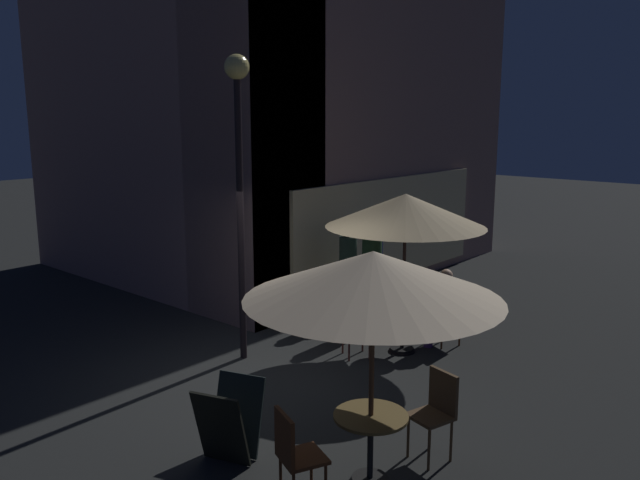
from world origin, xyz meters
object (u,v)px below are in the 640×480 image
at_px(menu_sandwich_board, 230,421).
at_px(patron_standing_3, 371,276).
at_px(patron_standing_1, 348,272).
at_px(patron_standing_2, 373,264).
at_px(cafe_table_0, 371,433).
at_px(cafe_chair_0, 294,450).
at_px(patio_umbrella_0, 373,276).
at_px(patron_seated_0, 443,302).
at_px(cafe_chair_3, 450,309).
at_px(cafe_chair_1, 437,407).
at_px(street_lamp_near_corner, 239,145).
at_px(patio_umbrella_1, 406,211).
at_px(cafe_table_1, 403,321).
at_px(cafe_chair_2, 350,319).

xyz_separation_m(menu_sandwich_board, patron_standing_3, (4.34, 1.41, 0.49)).
height_order(menu_sandwich_board, patron_standing_3, patron_standing_3).
bearing_deg(patron_standing_1, patron_standing_2, 53.31).
bearing_deg(patron_standing_1, cafe_table_0, -75.66).
bearing_deg(cafe_chair_0, patron_standing_3, 52.20).
distance_m(cafe_chair_0, patron_standing_3, 5.12).
height_order(patio_umbrella_0, patron_seated_0, patio_umbrella_0).
bearing_deg(cafe_chair_0, cafe_chair_3, 36.46).
bearing_deg(cafe_chair_1, cafe_chair_3, -137.55).
xyz_separation_m(street_lamp_near_corner, patio_umbrella_0, (-1.41, -3.40, -1.04)).
distance_m(patio_umbrella_1, patron_standing_3, 1.71).
bearing_deg(street_lamp_near_corner, patron_standing_2, -1.54).
relative_size(cafe_chair_1, cafe_chair_3, 1.00).
height_order(cafe_chair_1, patron_standing_1, patron_standing_1).
bearing_deg(cafe_chair_3, patron_standing_3, -55.87).
bearing_deg(patron_seated_0, cafe_chair_3, -180.00).
distance_m(street_lamp_near_corner, patio_umbrella_0, 3.83).
height_order(patio_umbrella_1, cafe_chair_1, patio_umbrella_1).
bearing_deg(patron_standing_1, patron_seated_0, -28.79).
height_order(patio_umbrella_0, cafe_chair_1, patio_umbrella_0).
height_order(cafe_chair_0, cafe_chair_1, cafe_chair_1).
bearing_deg(patron_seated_0, cafe_chair_1, 53.40).
relative_size(cafe_table_0, cafe_chair_3, 0.77).
bearing_deg(patron_standing_1, menu_sandwich_board, -92.46).
distance_m(cafe_table_1, patron_standing_2, 2.08).
bearing_deg(cafe_table_0, patio_umbrella_0, 90.00).
bearing_deg(patron_standing_2, patron_seated_0, 35.50).
bearing_deg(cafe_chair_1, cafe_chair_0, -4.14).
xyz_separation_m(cafe_table_0, patron_seated_0, (3.84, 1.48, 0.16)).
bearing_deg(cafe_chair_3, cafe_table_1, -0.00).
distance_m(cafe_chair_0, cafe_chair_1, 1.69).
height_order(cafe_table_1, patron_standing_2, patron_standing_2).
height_order(patio_umbrella_0, patio_umbrella_1, patio_umbrella_1).
bearing_deg(patron_standing_3, cafe_chair_1, -88.11).
relative_size(street_lamp_near_corner, cafe_table_0, 5.99).
relative_size(cafe_chair_0, cafe_chair_2, 0.94).
xyz_separation_m(patio_umbrella_0, cafe_chair_0, (-0.74, 0.32, -1.55)).
bearing_deg(patio_umbrella_1, patron_standing_1, 66.24).
height_order(patio_umbrella_1, cafe_chair_3, patio_umbrella_1).
height_order(patio_umbrella_0, patron_standing_1, patio_umbrella_0).
height_order(menu_sandwich_board, patron_standing_1, patron_standing_1).
xyz_separation_m(cafe_table_1, patron_standing_2, (1.33, 1.55, 0.39)).
height_order(cafe_chair_1, cafe_chair_3, cafe_chair_3).
xyz_separation_m(patron_seated_0, patron_standing_2, (0.66, 1.84, 0.20)).
bearing_deg(street_lamp_near_corner, cafe_table_1, -42.76).
relative_size(cafe_table_0, cafe_table_1, 1.01).
xyz_separation_m(cafe_chair_0, cafe_chair_3, (4.73, 1.09, 0.00)).
bearing_deg(street_lamp_near_corner, patron_standing_1, 0.47).
relative_size(street_lamp_near_corner, patron_standing_3, 2.43).
bearing_deg(cafe_chair_0, menu_sandwich_board, 106.16).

